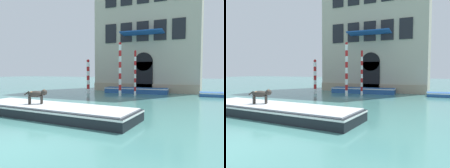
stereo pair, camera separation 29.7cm
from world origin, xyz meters
The scene contains 8 objects.
ground_plane centered at (0.00, 0.00, 0.00)m, with size 120.00×120.00×0.00m, color #427A75.
palazzo_left centered at (-0.89, 20.39, 8.90)m, with size 11.13×7.40×17.84m.
boat_foreground centered at (-1.63, 3.94, 0.30)m, with size 8.91×2.83×0.56m.
dog_on_deck centered at (-2.44, 3.93, 1.04)m, with size 0.98×0.73×0.75m.
boat_moored_near_palazzo centered at (-1.16, 16.15, 0.28)m, with size 6.27×1.95×0.52m.
mooring_pole_0 centered at (-5.35, 13.98, 1.67)m, with size 0.29×0.29×3.30m.
mooring_pole_1 centered at (-1.67, 13.16, 2.36)m, with size 0.24×0.24×4.68m.
mooring_pole_2 centered at (-0.63, 14.21, 2.03)m, with size 0.20×0.20×4.02m.
Camera 2 is at (5.68, -4.36, 2.24)m, focal length 35.00 mm.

